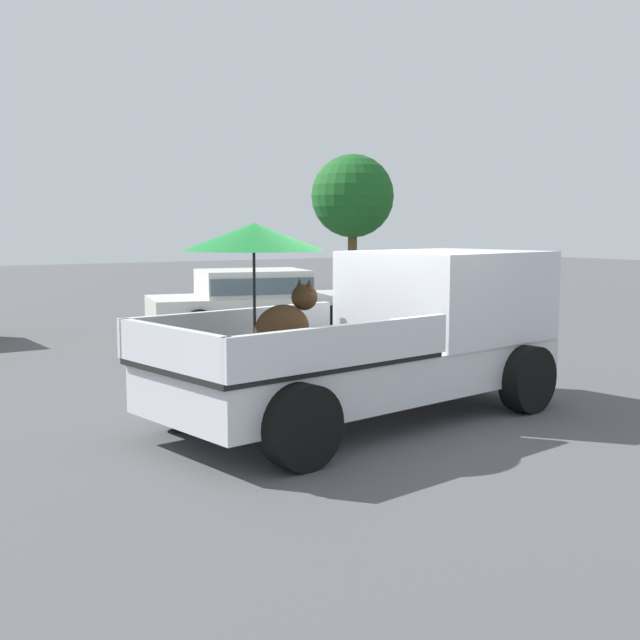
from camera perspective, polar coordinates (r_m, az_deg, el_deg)
name	(u,v)px	position (r m, az deg, el deg)	size (l,w,h in m)	color
ground_plane	(364,420)	(9.34, 3.13, -7.05)	(80.00, 80.00, 0.00)	#4C4C4F
pickup_truck_main	(388,332)	(9.44, 4.84, -0.82)	(5.29, 2.90, 2.24)	black
parked_sedan_near	(256,299)	(16.42, -4.55, 1.50)	(4.58, 2.68, 1.33)	black
tree_by_lot	(353,197)	(28.16, 2.31, 8.67)	(2.85, 2.85, 4.65)	brown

